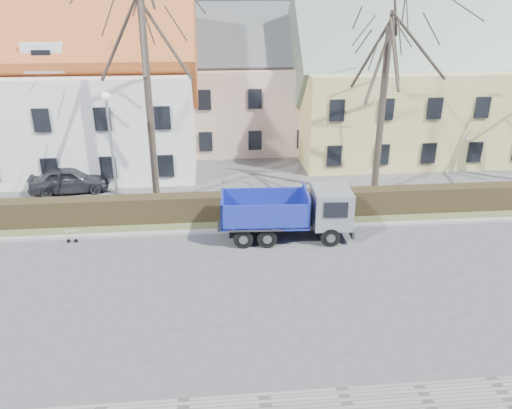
{
  "coord_description": "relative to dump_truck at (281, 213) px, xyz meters",
  "views": [
    {
      "loc": [
        0.99,
        -16.78,
        10.33
      ],
      "look_at": [
        2.95,
        3.99,
        1.6
      ],
      "focal_mm": 35.0,
      "sensor_mm": 36.0,
      "label": 1
    }
  ],
  "objects": [
    {
      "name": "parked_car_a",
      "position": [
        -11.14,
        6.93,
        -0.49
      ],
      "size": [
        4.54,
        2.34,
        1.48
      ],
      "primitive_type": "imported",
      "rotation": [
        0.0,
        0.0,
        1.71
      ],
      "color": "#292A2F",
      "rests_on": "ground"
    },
    {
      "name": "dump_truck",
      "position": [
        0.0,
        0.0,
        0.0
      ],
      "size": [
        6.28,
        2.61,
        2.47
      ],
      "primitive_type": null,
      "rotation": [
        0.0,
        0.0,
        -0.05
      ],
      "color": "navy",
      "rests_on": "ground"
    },
    {
      "name": "ground",
      "position": [
        -4.09,
        -3.75,
        -1.23
      ],
      "size": [
        120.0,
        120.0,
        0.0
      ],
      "primitive_type": "plane",
      "color": "#464649"
    },
    {
      "name": "streetlight",
      "position": [
        -7.85,
        3.25,
        1.93
      ],
      "size": [
        0.49,
        0.49,
        6.33
      ],
      "primitive_type": null,
      "color": "gray",
      "rests_on": "ground"
    },
    {
      "name": "building_yellow",
      "position": [
        11.91,
        13.25,
        3.02
      ],
      "size": [
        18.8,
        10.8,
        8.5
      ],
      "primitive_type": null,
      "color": "#CCBD70",
      "rests_on": "ground"
    },
    {
      "name": "building_pink",
      "position": [
        -0.09,
        16.25,
        2.77
      ],
      "size": [
        10.8,
        8.8,
        8.0
      ],
      "primitive_type": null,
      "color": "#CDA691",
      "rests_on": "ground"
    },
    {
      "name": "grass_strip",
      "position": [
        -4.09,
        2.45,
        -1.18
      ],
      "size": [
        80.0,
        3.0,
        0.1
      ],
      "primitive_type": "cube",
      "color": "#4C5530",
      "rests_on": "ground"
    },
    {
      "name": "cart_frame",
      "position": [
        -9.72,
        0.37,
        -0.88
      ],
      "size": [
        0.78,
        0.46,
        0.7
      ],
      "primitive_type": null,
      "rotation": [
        0.0,
        0.0,
        -0.03
      ],
      "color": "silver",
      "rests_on": "ground"
    },
    {
      "name": "tree_2",
      "position": [
        5.91,
        4.75,
        4.27
      ],
      "size": [
        8.0,
        8.0,
        11.0
      ],
      "primitive_type": null,
      "color": "#342B24",
      "rests_on": "ground"
    },
    {
      "name": "curb_far",
      "position": [
        -4.09,
        0.85,
        -1.17
      ],
      "size": [
        80.0,
        0.3,
        0.12
      ],
      "primitive_type": "cube",
      "color": "gray",
      "rests_on": "ground"
    },
    {
      "name": "tree_1",
      "position": [
        -6.09,
        4.75,
        5.09
      ],
      "size": [
        9.2,
        9.2,
        12.65
      ],
      "primitive_type": null,
      "color": "#342B24",
      "rests_on": "ground"
    },
    {
      "name": "hedge",
      "position": [
        -4.09,
        2.25,
        -0.58
      ],
      "size": [
        60.0,
        0.9,
        1.3
      ],
      "primitive_type": "cube",
      "color": "black",
      "rests_on": "ground"
    }
  ]
}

